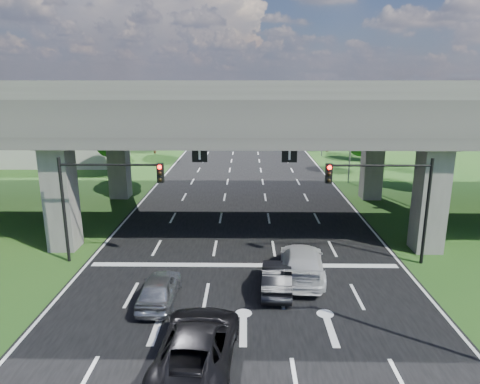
{
  "coord_description": "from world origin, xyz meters",
  "views": [
    {
      "loc": [
        0.09,
        -18.52,
        9.93
      ],
      "look_at": [
        -0.31,
        9.05,
        2.81
      ],
      "focal_mm": 32.0,
      "sensor_mm": 36.0,
      "label": 1
    }
  ],
  "objects_px": {
    "streetlight_beyond": "(320,113)",
    "car_silver": "(160,289)",
    "signal_left": "(101,190)",
    "car_white": "(302,263)",
    "streetlight_far": "(348,125)",
    "car_dark": "(276,278)",
    "signal_right": "(389,191)",
    "car_trailing": "(197,345)"
  },
  "relations": [
    {
      "from": "signal_left",
      "to": "car_dark",
      "type": "relative_size",
      "value": 1.49
    },
    {
      "from": "streetlight_beyond",
      "to": "car_silver",
      "type": "xyz_separation_m",
      "value": [
        -13.97,
        -40.68,
        -5.13
      ]
    },
    {
      "from": "signal_left",
      "to": "car_trailing",
      "type": "distance_m",
      "value": 11.51
    },
    {
      "from": "streetlight_beyond",
      "to": "car_white",
      "type": "height_order",
      "value": "streetlight_beyond"
    },
    {
      "from": "car_silver",
      "to": "car_trailing",
      "type": "relative_size",
      "value": 0.7
    },
    {
      "from": "streetlight_far",
      "to": "signal_left",
      "type": "bearing_deg",
      "value": -131.78
    },
    {
      "from": "car_silver",
      "to": "car_white",
      "type": "xyz_separation_m",
      "value": [
        6.88,
        2.78,
        0.11
      ]
    },
    {
      "from": "car_silver",
      "to": "car_dark",
      "type": "relative_size",
      "value": 1.0
    },
    {
      "from": "signal_right",
      "to": "car_dark",
      "type": "bearing_deg",
      "value": -151.56
    },
    {
      "from": "signal_right",
      "to": "streetlight_beyond",
      "type": "bearing_deg",
      "value": 86.39
    },
    {
      "from": "streetlight_beyond",
      "to": "car_white",
      "type": "bearing_deg",
      "value": -100.59
    },
    {
      "from": "streetlight_far",
      "to": "car_dark",
      "type": "relative_size",
      "value": 2.49
    },
    {
      "from": "car_dark",
      "to": "car_white",
      "type": "xyz_separation_m",
      "value": [
        1.43,
        1.54,
        0.13
      ]
    },
    {
      "from": "signal_right",
      "to": "car_silver",
      "type": "distance_m",
      "value": 13.04
    },
    {
      "from": "car_dark",
      "to": "car_trailing",
      "type": "distance_m",
      "value": 6.57
    },
    {
      "from": "streetlight_beyond",
      "to": "car_silver",
      "type": "height_order",
      "value": "streetlight_beyond"
    },
    {
      "from": "signal_right",
      "to": "car_silver",
      "type": "xyz_separation_m",
      "value": [
        -11.69,
        -4.62,
        -3.47
      ]
    },
    {
      "from": "car_silver",
      "to": "car_dark",
      "type": "height_order",
      "value": "car_silver"
    },
    {
      "from": "car_silver",
      "to": "car_dark",
      "type": "xyz_separation_m",
      "value": [
        5.46,
        1.24,
        -0.02
      ]
    },
    {
      "from": "streetlight_beyond",
      "to": "car_trailing",
      "type": "xyz_separation_m",
      "value": [
        -11.72,
        -45.16,
        -5.02
      ]
    },
    {
      "from": "signal_left",
      "to": "car_silver",
      "type": "xyz_separation_m",
      "value": [
        3.95,
        -4.62,
        -3.47
      ]
    },
    {
      "from": "car_dark",
      "to": "streetlight_far",
      "type": "bearing_deg",
      "value": -106.69
    },
    {
      "from": "signal_right",
      "to": "car_trailing",
      "type": "bearing_deg",
      "value": -136.08
    },
    {
      "from": "car_white",
      "to": "car_trailing",
      "type": "relative_size",
      "value": 0.95
    },
    {
      "from": "streetlight_beyond",
      "to": "car_trailing",
      "type": "relative_size",
      "value": 1.74
    },
    {
      "from": "streetlight_far",
      "to": "car_dark",
      "type": "xyz_separation_m",
      "value": [
        -8.51,
        -23.44,
        -5.15
      ]
    },
    {
      "from": "signal_left",
      "to": "streetlight_beyond",
      "type": "distance_m",
      "value": 40.3
    },
    {
      "from": "car_dark",
      "to": "car_white",
      "type": "distance_m",
      "value": 2.1
    },
    {
      "from": "car_white",
      "to": "car_silver",
      "type": "bearing_deg",
      "value": 27.09
    },
    {
      "from": "car_dark",
      "to": "car_white",
      "type": "relative_size",
      "value": 0.74
    },
    {
      "from": "signal_right",
      "to": "car_dark",
      "type": "xyz_separation_m",
      "value": [
        -6.24,
        -3.38,
        -3.49
      ]
    },
    {
      "from": "signal_left",
      "to": "car_white",
      "type": "bearing_deg",
      "value": -9.64
    },
    {
      "from": "signal_left",
      "to": "car_silver",
      "type": "bearing_deg",
      "value": -49.43
    },
    {
      "from": "streetlight_far",
      "to": "car_dark",
      "type": "distance_m",
      "value": 25.46
    },
    {
      "from": "streetlight_far",
      "to": "car_white",
      "type": "relative_size",
      "value": 1.83
    },
    {
      "from": "car_silver",
      "to": "car_dark",
      "type": "bearing_deg",
      "value": -166.63
    },
    {
      "from": "signal_right",
      "to": "car_dark",
      "type": "distance_m",
      "value": 7.91
    },
    {
      "from": "signal_right",
      "to": "car_silver",
      "type": "bearing_deg",
      "value": -158.45
    },
    {
      "from": "streetlight_far",
      "to": "car_silver",
      "type": "relative_size",
      "value": 2.48
    },
    {
      "from": "streetlight_far",
      "to": "streetlight_beyond",
      "type": "relative_size",
      "value": 1.0
    },
    {
      "from": "streetlight_far",
      "to": "streetlight_beyond",
      "type": "bearing_deg",
      "value": 90.0
    },
    {
      "from": "streetlight_far",
      "to": "car_silver",
      "type": "xyz_separation_m",
      "value": [
        -13.97,
        -24.68,
        -5.13
      ]
    }
  ]
}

